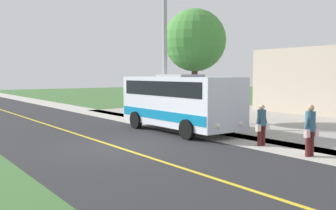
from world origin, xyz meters
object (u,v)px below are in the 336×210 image
at_px(pedestrian_with_bags, 310,128).
at_px(street_light_pole, 163,37).
at_px(pedestrian_waiting, 262,124).
at_px(tree_curbside, 195,41).
at_px(shuttle_bus_front, 180,100).

xyz_separation_m(pedestrian_with_bags, street_light_pole, (-0.26, -9.16, 3.86)).
bearing_deg(pedestrian_with_bags, pedestrian_waiting, -95.08).
distance_m(pedestrian_with_bags, street_light_pole, 9.94).
xyz_separation_m(pedestrian_waiting, tree_curbside, (-2.57, -7.20, 3.90)).
bearing_deg(shuttle_bus_front, pedestrian_waiting, 93.22).
distance_m(pedestrian_waiting, street_light_pole, 7.91).
relative_size(pedestrian_waiting, tree_curbside, 0.25).
relative_size(pedestrian_with_bags, pedestrian_waiting, 1.09).
distance_m(shuttle_bus_front, street_light_pole, 3.80).
relative_size(shuttle_bus_front, pedestrian_waiting, 4.20).
bearing_deg(pedestrian_waiting, shuttle_bus_front, -86.78).
bearing_deg(pedestrian_waiting, tree_curbside, -109.65).
xyz_separation_m(pedestrian_waiting, street_light_pole, (-0.06, -6.85, 3.95)).
relative_size(pedestrian_with_bags, street_light_pole, 0.20).
height_order(pedestrian_with_bags, pedestrian_waiting, pedestrian_with_bags).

